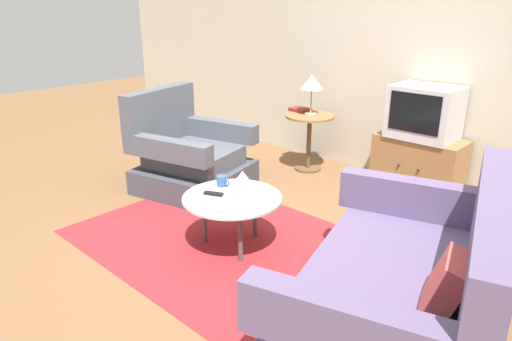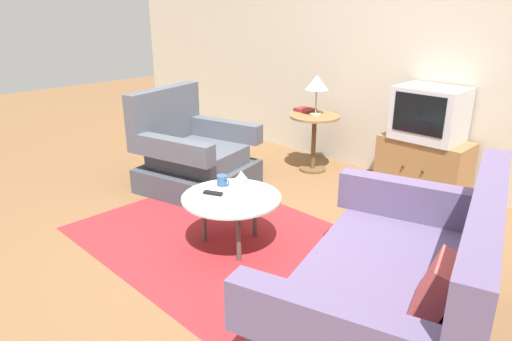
% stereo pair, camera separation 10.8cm
% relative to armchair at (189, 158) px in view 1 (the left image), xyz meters
% --- Properties ---
extents(ground_plane, '(16.00, 16.00, 0.00)m').
position_rel_armchair_xyz_m(ground_plane, '(1.30, -0.45, -0.31)').
color(ground_plane, brown).
extents(back_wall, '(9.00, 0.12, 2.70)m').
position_rel_armchair_xyz_m(back_wall, '(1.30, 1.75, 1.04)').
color(back_wall, '#BCB29E').
rests_on(back_wall, ground).
extents(area_rug, '(2.49, 1.68, 0.00)m').
position_rel_armchair_xyz_m(area_rug, '(1.18, -0.55, -0.31)').
color(area_rug, maroon).
rests_on(area_rug, ground).
extents(armchair, '(1.13, 1.13, 0.97)m').
position_rel_armchair_xyz_m(armchair, '(0.00, 0.00, 0.00)').
color(armchair, '#3E424B').
rests_on(armchair, ground).
extents(couch, '(1.40, 1.82, 0.94)m').
position_rel_armchair_xyz_m(couch, '(2.58, -0.65, -0.01)').
color(couch, '#4B3E5C').
rests_on(couch, ground).
extents(coffee_table, '(0.74, 0.74, 0.41)m').
position_rel_armchair_xyz_m(coffee_table, '(1.18, -0.55, 0.06)').
color(coffee_table, '#B2C6C1').
rests_on(coffee_table, ground).
extents(side_table, '(0.53, 0.53, 0.62)m').
position_rel_armchair_xyz_m(side_table, '(0.56, 1.23, 0.14)').
color(side_table, olive).
rests_on(side_table, ground).
extents(tv_stand, '(0.82, 0.44, 0.55)m').
position_rel_armchair_xyz_m(tv_stand, '(1.72, 1.44, -0.03)').
color(tv_stand, olive).
rests_on(tv_stand, ground).
extents(television, '(0.59, 0.46, 0.49)m').
position_rel_armchair_xyz_m(television, '(1.72, 1.44, 0.49)').
color(television, '#B7B7BC').
rests_on(television, tv_stand).
extents(table_lamp, '(0.24, 0.24, 0.43)m').
position_rel_armchair_xyz_m(table_lamp, '(0.56, 1.23, 0.65)').
color(table_lamp, '#9E937A').
rests_on(table_lamp, side_table).
extents(vase, '(0.08, 0.08, 0.23)m').
position_rel_armchair_xyz_m(vase, '(1.29, -0.55, 0.21)').
color(vase, silver).
rests_on(vase, coffee_table).
extents(mug, '(0.13, 0.08, 0.08)m').
position_rel_armchair_xyz_m(mug, '(0.97, -0.45, 0.14)').
color(mug, '#335184').
rests_on(mug, coffee_table).
extents(tv_remote_dark, '(0.15, 0.10, 0.02)m').
position_rel_armchair_xyz_m(tv_remote_dark, '(1.05, -0.62, 0.11)').
color(tv_remote_dark, black).
rests_on(tv_remote_dark, coffee_table).
extents(tv_remote_silver, '(0.05, 0.18, 0.02)m').
position_rel_armchair_xyz_m(tv_remote_silver, '(1.14, -0.43, 0.11)').
color(tv_remote_silver, '#B2B2B7').
rests_on(tv_remote_silver, coffee_table).
extents(book, '(0.22, 0.18, 0.03)m').
position_rel_armchair_xyz_m(book, '(0.37, 1.31, 0.33)').
color(book, maroon).
rests_on(book, side_table).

